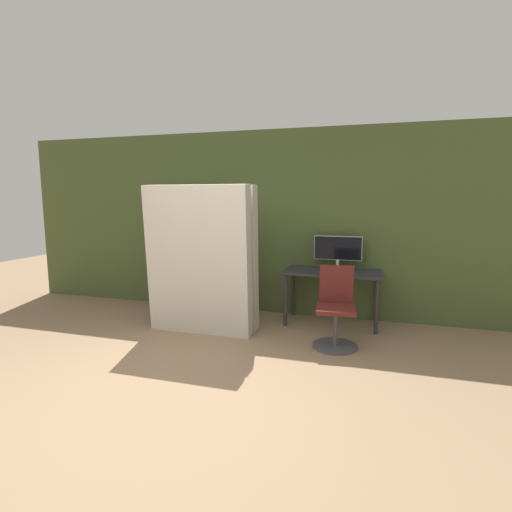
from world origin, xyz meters
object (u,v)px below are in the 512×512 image
bookshelf (175,251)px  mattress_far (207,257)px  monitor (338,251)px  mattress_near (198,261)px  office_chair (336,314)px

bookshelf → mattress_far: 1.20m
monitor → mattress_far: bearing=-154.7°
monitor → mattress_far: size_ratio=0.35×
mattress_near → mattress_far: size_ratio=1.00×
mattress_far → mattress_near: bearing=-90.0°
bookshelf → mattress_far: size_ratio=0.93×
mattress_near → mattress_far: mattress_near is taller
bookshelf → mattress_far: bearing=-41.2°
office_chair → mattress_near: mattress_near is taller
mattress_near → office_chair: bearing=1.7°
office_chair → mattress_near: size_ratio=0.50×
bookshelf → mattress_near: 1.40m
office_chair → mattress_far: mattress_far is taller
monitor → mattress_far: mattress_far is taller
monitor → bookshelf: 2.53m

